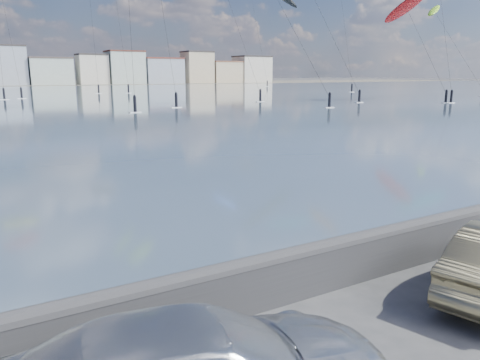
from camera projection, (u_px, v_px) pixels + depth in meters
name	position (u px, v px, depth m)	size (l,w,h in m)	color
seawall	(229.00, 288.00, 8.41)	(400.00, 0.36, 1.08)	#28282B
kitesurfer_9	(435.00, 12.00, 95.24)	(7.26, 14.91, 18.78)	#8CD826
kitesurfer_16	(406.00, 8.00, 73.09)	(3.06, 13.03, 17.14)	red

